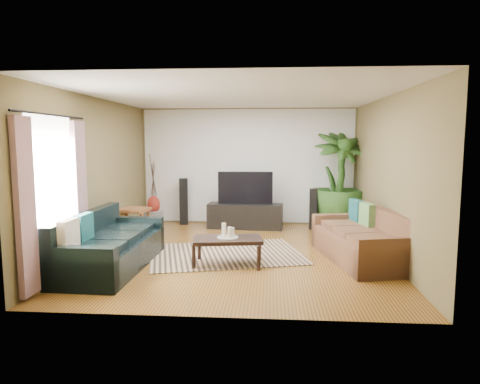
# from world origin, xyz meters

# --- Properties ---
(floor) EXTENTS (5.50, 5.50, 0.00)m
(floor) POSITION_xyz_m (0.00, 0.00, 0.00)
(floor) COLOR #8D5E24
(floor) RESTS_ON ground
(ceiling) EXTENTS (5.50, 5.50, 0.00)m
(ceiling) POSITION_xyz_m (0.00, 0.00, 2.70)
(ceiling) COLOR white
(ceiling) RESTS_ON ground
(wall_back) EXTENTS (5.00, 0.00, 5.00)m
(wall_back) POSITION_xyz_m (0.00, 2.75, 1.35)
(wall_back) COLOR brown
(wall_back) RESTS_ON ground
(wall_front) EXTENTS (5.00, 0.00, 5.00)m
(wall_front) POSITION_xyz_m (0.00, -2.75, 1.35)
(wall_front) COLOR brown
(wall_front) RESTS_ON ground
(wall_left) EXTENTS (0.00, 5.50, 5.50)m
(wall_left) POSITION_xyz_m (-2.50, 0.00, 1.35)
(wall_left) COLOR brown
(wall_left) RESTS_ON ground
(wall_right) EXTENTS (0.00, 5.50, 5.50)m
(wall_right) POSITION_xyz_m (2.50, 0.00, 1.35)
(wall_right) COLOR brown
(wall_right) RESTS_ON ground
(backwall_panel) EXTENTS (4.90, 0.00, 4.90)m
(backwall_panel) POSITION_xyz_m (0.00, 2.74, 1.35)
(backwall_panel) COLOR white
(backwall_panel) RESTS_ON ground
(window_pane) EXTENTS (0.00, 1.80, 1.80)m
(window_pane) POSITION_xyz_m (-2.48, -1.60, 1.40)
(window_pane) COLOR white
(window_pane) RESTS_ON ground
(curtain_near) EXTENTS (0.08, 0.35, 2.20)m
(curtain_near) POSITION_xyz_m (-2.43, -2.35, 1.15)
(curtain_near) COLOR gray
(curtain_near) RESTS_ON ground
(curtain_far) EXTENTS (0.08, 0.35, 2.20)m
(curtain_far) POSITION_xyz_m (-2.43, -0.85, 1.15)
(curtain_far) COLOR gray
(curtain_far) RESTS_ON ground
(curtain_rod) EXTENTS (0.03, 1.90, 0.03)m
(curtain_rod) POSITION_xyz_m (-2.43, -1.60, 2.30)
(curtain_rod) COLOR black
(curtain_rod) RESTS_ON ground
(sofa_left) EXTENTS (1.05, 2.35, 0.85)m
(sofa_left) POSITION_xyz_m (-1.89, -1.00, 0.42)
(sofa_left) COLOR black
(sofa_left) RESTS_ON floor
(sofa_right) EXTENTS (1.37, 2.26, 0.85)m
(sofa_right) POSITION_xyz_m (2.00, -0.30, 0.42)
(sofa_right) COLOR brown
(sofa_right) RESTS_ON floor
(area_rug) EXTENTS (2.93, 2.40, 0.01)m
(area_rug) POSITION_xyz_m (-0.22, -0.11, 0.01)
(area_rug) COLOR tan
(area_rug) RESTS_ON floor
(coffee_table) EXTENTS (1.15, 0.74, 0.44)m
(coffee_table) POSITION_xyz_m (-0.13, -0.73, 0.22)
(coffee_table) COLOR black
(coffee_table) RESTS_ON floor
(candle_tray) EXTENTS (0.33, 0.33, 0.01)m
(candle_tray) POSITION_xyz_m (-0.13, -0.73, 0.45)
(candle_tray) COLOR #999A94
(candle_tray) RESTS_ON coffee_table
(candle_tall) EXTENTS (0.07, 0.07, 0.21)m
(candle_tall) POSITION_xyz_m (-0.19, -0.70, 0.56)
(candle_tall) COLOR beige
(candle_tall) RESTS_ON candle_tray
(candle_mid) EXTENTS (0.07, 0.07, 0.17)m
(candle_mid) POSITION_xyz_m (-0.09, -0.77, 0.54)
(candle_mid) COLOR beige
(candle_mid) RESTS_ON candle_tray
(candle_short) EXTENTS (0.07, 0.07, 0.14)m
(candle_short) POSITION_xyz_m (-0.06, -0.67, 0.52)
(candle_short) COLOR beige
(candle_short) RESTS_ON candle_tray
(tv_stand) EXTENTS (1.69, 0.63, 0.55)m
(tv_stand) POSITION_xyz_m (-0.02, 2.12, 0.28)
(tv_stand) COLOR black
(tv_stand) RESTS_ON floor
(television) EXTENTS (1.22, 0.07, 0.72)m
(television) POSITION_xyz_m (-0.02, 2.14, 0.91)
(television) COLOR black
(television) RESTS_ON tv_stand
(speaker_left) EXTENTS (0.23, 0.25, 1.07)m
(speaker_left) POSITION_xyz_m (-1.49, 2.50, 0.54)
(speaker_left) COLOR black
(speaker_left) RESTS_ON floor
(speaker_right) EXTENTS (0.16, 0.18, 0.90)m
(speaker_right) POSITION_xyz_m (1.48, 2.15, 0.45)
(speaker_right) COLOR black
(speaker_right) RESTS_ON floor
(potted_plant) EXTENTS (1.53, 1.53, 2.15)m
(potted_plant) POSITION_xyz_m (2.05, 2.32, 1.08)
(potted_plant) COLOR #244918
(potted_plant) RESTS_ON floor
(plant_pot) EXTENTS (0.40, 0.40, 0.31)m
(plant_pot) POSITION_xyz_m (2.05, 2.32, 0.15)
(plant_pot) COLOR black
(plant_pot) RESTS_ON floor
(pedestal) EXTENTS (0.41, 0.41, 0.32)m
(pedestal) POSITION_xyz_m (-2.18, 2.39, 0.16)
(pedestal) COLOR #979794
(pedestal) RESTS_ON floor
(vase) EXTENTS (0.30, 0.30, 0.41)m
(vase) POSITION_xyz_m (-2.18, 2.39, 0.47)
(vase) COLOR maroon
(vase) RESTS_ON pedestal
(side_table) EXTENTS (0.65, 0.65, 0.58)m
(side_table) POSITION_xyz_m (-2.25, 1.17, 0.29)
(side_table) COLOR brown
(side_table) RESTS_ON floor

